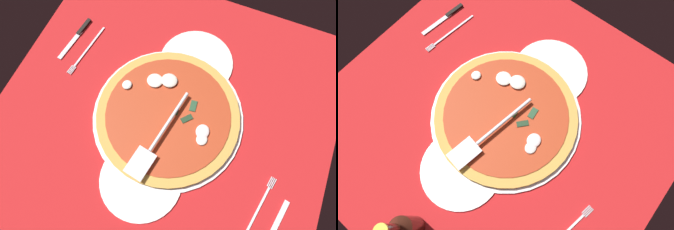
{
  "view_description": "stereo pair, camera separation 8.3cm",
  "coord_description": "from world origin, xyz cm",
  "views": [
    {
      "loc": [
        24.95,
        12.18,
        80.26
      ],
      "look_at": [
        -1.24,
        1.35,
        2.06
      ],
      "focal_mm": 30.61,
      "sensor_mm": 36.0,
      "label": 1
    },
    {
      "loc": [
        20.69,
        19.31,
        80.26
      ],
      "look_at": [
        -1.24,
        1.35,
        2.06
      ],
      "focal_mm": 30.61,
      "sensor_mm": 36.0,
      "label": 2
    }
  ],
  "objects": [
    {
      "name": "dinner_plate_left",
      "position": [
        -21.68,
        2.62,
        0.5
      ],
      "size": [
        23.1,
        23.1,
        1.0
      ],
      "primitive_type": "cylinder",
      "color": "white",
      "rests_on": "ground_plane"
    },
    {
      "name": "pizza_pan",
      "position": [
        -1.24,
        1.35,
        0.53
      ],
      "size": [
        44.29,
        44.29,
        1.06
      ],
      "primitive_type": "cylinder",
      "color": "silver",
      "rests_on": "ground_plane"
    },
    {
      "name": "place_setting_near",
      "position": [
        -14.37,
        -34.4,
        0.35
      ],
      "size": [
        22.07,
        15.27,
        1.4
      ],
      "rotation": [
        0.0,
        0.0,
        -0.12
      ],
      "color": "white",
      "rests_on": "ground_plane"
    },
    {
      "name": "pizza_server",
      "position": [
        6.79,
        1.73,
        4.4
      ],
      "size": [
        28.25,
        7.88,
        1.0
      ],
      "rotation": [
        0.0,
        0.0,
        6.12
      ],
      "color": "silver",
      "rests_on": "pizza"
    },
    {
      "name": "ground_plane",
      "position": [
        0.0,
        0.0,
        -0.4
      ],
      "size": [
        97.56,
        97.56,
        0.8
      ],
      "primitive_type": "cube",
      "color": "red"
    },
    {
      "name": "dinner_plate_right",
      "position": [
        18.52,
        1.49,
        0.5
      ],
      "size": [
        22.68,
        22.68,
        1.0
      ],
      "primitive_type": "cylinder",
      "color": "white",
      "rests_on": "ground_plane"
    },
    {
      "name": "beer_bottle",
      "position": [
        37.45,
        2.26,
        8.27
      ],
      "size": [
        5.73,
        5.73,
        21.99
      ],
      "color": "#3C1B12",
      "rests_on": "ground_plane"
    },
    {
      "name": "pizza",
      "position": [
        -1.41,
        1.31,
        1.92
      ],
      "size": [
        41.81,
        41.81,
        2.98
      ],
      "color": "gold",
      "rests_on": "pizza_pan"
    }
  ]
}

